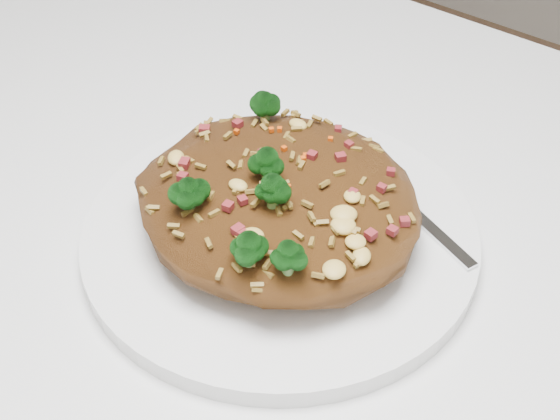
% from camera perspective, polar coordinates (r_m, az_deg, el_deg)
% --- Properties ---
extents(dining_table, '(1.20, 0.80, 0.75)m').
position_cam_1_polar(dining_table, '(0.56, 1.14, -13.67)').
color(dining_table, silver).
rests_on(dining_table, ground).
extents(plate, '(0.26, 0.26, 0.01)m').
position_cam_1_polar(plate, '(0.53, 0.00, -1.78)').
color(plate, white).
rests_on(plate, dining_table).
extents(fried_rice, '(0.19, 0.17, 0.07)m').
position_cam_1_polar(fried_rice, '(0.50, -0.05, 1.32)').
color(fried_rice, brown).
rests_on(fried_rice, plate).
extents(fork, '(0.16, 0.07, 0.00)m').
position_cam_1_polar(fork, '(0.54, 8.90, 0.62)').
color(fork, silver).
rests_on(fork, plate).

